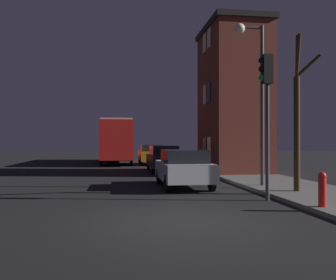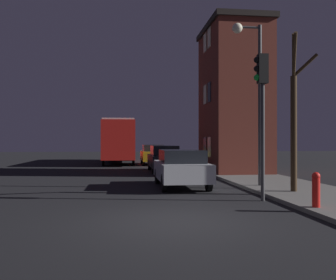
# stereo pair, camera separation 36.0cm
# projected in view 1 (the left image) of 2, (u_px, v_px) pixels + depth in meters

# --- Properties ---
(ground_plane) EXTENTS (120.00, 120.00, 0.00)m
(ground_plane) POSITION_uv_depth(u_px,v_px,m) (184.00, 220.00, 8.61)
(ground_plane) COLOR black
(brick_building) EXTENTS (3.32, 5.29, 8.41)m
(brick_building) POSITION_uv_depth(u_px,v_px,m) (233.00, 98.00, 21.63)
(brick_building) COLOR brown
(brick_building) RESTS_ON sidewalk
(streetlamp) EXTENTS (1.17, 0.40, 6.26)m
(streetlamp) POSITION_uv_depth(u_px,v_px,m) (254.00, 78.00, 14.51)
(streetlamp) COLOR #38383A
(streetlamp) RESTS_ON sidewalk
(traffic_light) EXTENTS (0.43, 0.24, 4.49)m
(traffic_light) POSITION_uv_depth(u_px,v_px,m) (266.00, 96.00, 11.48)
(traffic_light) COLOR #38383A
(traffic_light) RESTS_ON ground
(bare_tree) EXTENTS (1.18, 1.07, 5.19)m
(bare_tree) POSITION_uv_depth(u_px,v_px,m) (298.00, 118.00, 12.75)
(bare_tree) COLOR #382819
(bare_tree) RESTS_ON sidewalk
(bus) EXTENTS (2.46, 11.12, 3.53)m
(bus) POSITION_uv_depth(u_px,v_px,m) (116.00, 138.00, 31.89)
(bus) COLOR red
(bus) RESTS_ON ground
(car_near_lane) EXTENTS (1.82, 4.18, 1.49)m
(car_near_lane) POSITION_uv_depth(u_px,v_px,m) (183.00, 168.00, 14.84)
(car_near_lane) COLOR #B7BABF
(car_near_lane) RESTS_ON ground
(car_mid_lane) EXTENTS (1.71, 4.56, 1.57)m
(car_mid_lane) POSITION_uv_depth(u_px,v_px,m) (163.00, 158.00, 22.61)
(car_mid_lane) COLOR black
(car_mid_lane) RESTS_ON ground
(car_far_lane) EXTENTS (1.75, 4.30, 1.58)m
(car_far_lane) POSITION_uv_depth(u_px,v_px,m) (151.00, 154.00, 29.53)
(car_far_lane) COLOR olive
(car_far_lane) RESTS_ON ground
(fire_hydrant) EXTENTS (0.21, 0.21, 0.91)m
(fire_hydrant) POSITION_uv_depth(u_px,v_px,m) (322.00, 188.00, 9.71)
(fire_hydrant) COLOR red
(fire_hydrant) RESTS_ON sidewalk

